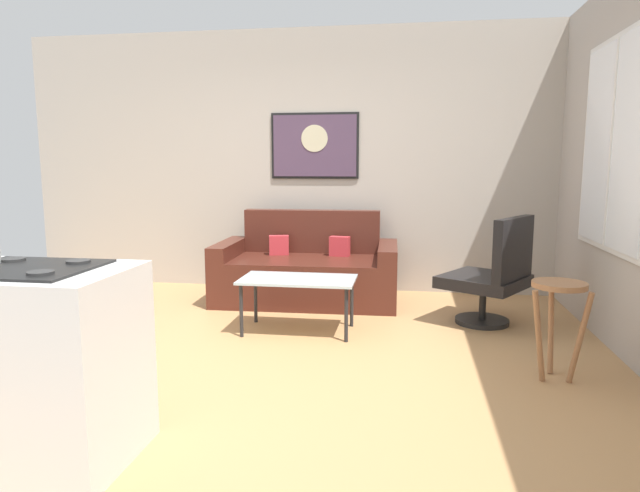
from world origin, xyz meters
The scene contains 8 objects.
ground centered at (0.00, 0.00, -0.02)m, with size 6.40×6.40×0.04m, color tan.
back_wall centered at (0.00, 2.42, 1.40)m, with size 6.40×0.05×2.80m, color #B1A79A.
couch centered at (0.08, 1.83, 0.29)m, with size 1.82×0.98×0.89m.
coffee_table centered at (0.20, 0.76, 0.41)m, with size 0.94×0.51×0.45m.
armchair centered at (1.81, 1.20, 0.44)m, with size 0.88×0.89×0.94m.
bar_stool centered at (2.03, -0.01, 0.50)m, with size 0.38×0.38×0.64m.
wall_painting centered at (0.07, 2.38, 1.57)m, with size 0.95×0.03×0.70m.
window centered at (2.59, 0.90, 1.53)m, with size 0.03×1.38×1.62m.
Camera 1 is at (1.08, -3.68, 1.39)m, focal length 31.60 mm.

